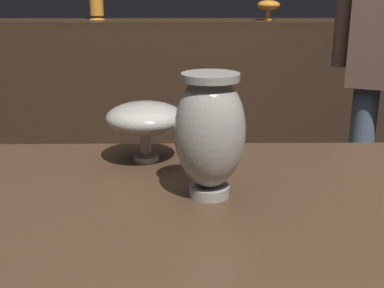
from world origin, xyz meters
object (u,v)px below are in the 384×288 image
(shelf_vase_right, at_px, (269,6))
(vase_tall_behind, at_px, (145,119))
(vase_centerpiece, at_px, (210,132))
(shelf_vase_far_right, at_px, (355,7))

(shelf_vase_right, bearing_deg, vase_tall_behind, -106.38)
(vase_centerpiece, relative_size, shelf_vase_far_right, 2.02)
(vase_tall_behind, xyz_separation_m, shelf_vase_far_right, (1.11, 2.00, 0.17))
(vase_centerpiece, height_order, shelf_vase_right, shelf_vase_right)
(shelf_vase_far_right, distance_m, shelf_vase_right, 0.52)
(vase_centerpiece, bearing_deg, vase_tall_behind, 123.12)
(shelf_vase_right, bearing_deg, shelf_vase_far_right, -0.31)
(vase_centerpiece, distance_m, vase_tall_behind, 0.24)
(vase_centerpiece, relative_size, shelf_vase_right, 1.66)
(vase_centerpiece, xyz_separation_m, vase_tall_behind, (-0.13, 0.20, -0.03))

